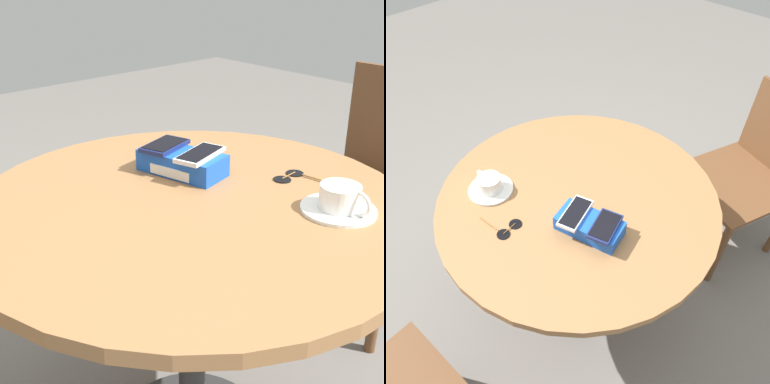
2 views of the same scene
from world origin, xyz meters
TOP-DOWN VIEW (x-y plane):
  - round_table at (0.00, 0.00)m, footprint 1.00×1.00m
  - phone_box at (-0.14, 0.09)m, footprint 0.23×0.15m
  - phone_navy at (-0.19, 0.08)m, footprint 0.11×0.14m
  - phone_white at (-0.08, 0.10)m, footprint 0.10×0.16m
  - saucer at (0.25, 0.20)m, footprint 0.16×0.16m
  - coffee_cup at (0.25, 0.20)m, footprint 0.12×0.09m
  - sunglasses at (0.07, 0.27)m, footprint 0.13×0.10m
  - chair_near_window at (-0.05, 0.90)m, footprint 0.43×0.43m

SIDE VIEW (x-z plane):
  - chair_near_window at x=-0.05m, z-range 0.03..0.89m
  - round_table at x=0.00m, z-range 0.25..0.96m
  - sunglasses at x=0.07m, z-range 0.71..0.72m
  - saucer at x=0.25m, z-range 0.72..0.72m
  - phone_box at x=-0.14m, z-range 0.72..0.77m
  - coffee_cup at x=0.25m, z-range 0.72..0.78m
  - phone_white at x=-0.08m, z-range 0.77..0.78m
  - phone_navy at x=-0.19m, z-range 0.77..0.78m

